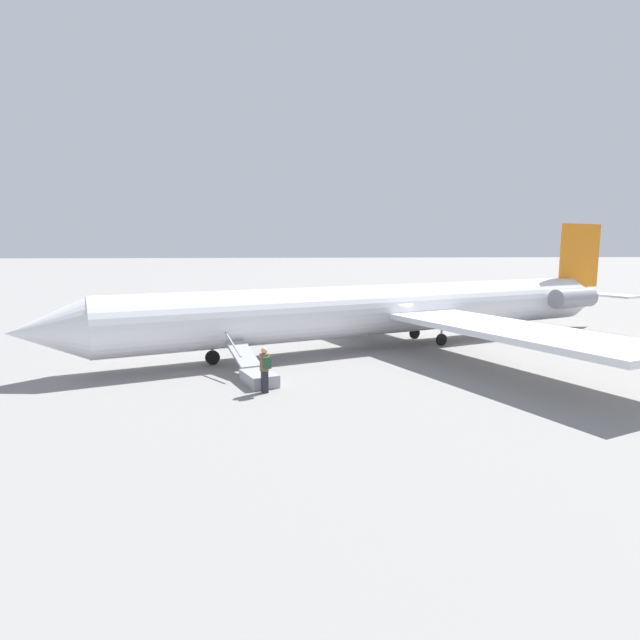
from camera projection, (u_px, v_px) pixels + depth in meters
ground_plane at (385, 346)px, 27.84m from camera, size 600.00×600.00×0.00m
airplane_main at (401, 308)px, 28.01m from camera, size 35.22×27.69×7.11m
boarding_stairs at (256, 373)px, 20.33m from camera, size 2.31×4.12×1.75m
passenger at (265, 367)px, 18.70m from camera, size 0.43×0.57×1.74m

